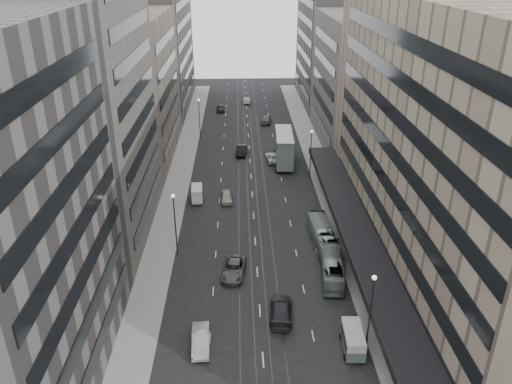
{
  "coord_description": "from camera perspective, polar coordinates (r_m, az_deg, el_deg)",
  "views": [
    {
      "loc": [
        -1.86,
        -40.56,
        33.39
      ],
      "look_at": [
        0.22,
        18.57,
        5.33
      ],
      "focal_mm": 35.0,
      "sensor_mm": 36.0,
      "label": 1
    }
  ],
  "objects": [
    {
      "name": "ground",
      "position": [
        52.57,
        0.49,
        -14.07
      ],
      "size": [
        220.0,
        220.0,
        0.0
      ],
      "primitive_type": "plane",
      "color": "black",
      "rests_on": "ground"
    },
    {
      "name": "sidewalk_right",
      "position": [
        85.99,
        7.43,
        2.35
      ],
      "size": [
        4.0,
        125.0,
        0.15
      ],
      "primitive_type": "cube",
      "color": "gray",
      "rests_on": "ground"
    },
    {
      "name": "sidewalk_left",
      "position": [
        85.47,
        -8.67,
        2.12
      ],
      "size": [
        4.0,
        125.0,
        0.15
      ],
      "primitive_type": "cube",
      "color": "gray",
      "rests_on": "ground"
    },
    {
      "name": "department_store",
      "position": [
        56.93,
        22.36,
        4.51
      ],
      "size": [
        19.2,
        60.0,
        30.0
      ],
      "color": "gray",
      "rests_on": "ground"
    },
    {
      "name": "building_right_mid",
      "position": [
        97.83,
        12.13,
        12.19
      ],
      "size": [
        15.0,
        28.0,
        24.0
      ],
      "primitive_type": "cube",
      "color": "#4C4742",
      "rests_on": "ground"
    },
    {
      "name": "building_right_far",
      "position": [
        126.26,
        9.04,
        16.24
      ],
      "size": [
        15.0,
        32.0,
        28.0
      ],
      "primitive_type": "cube",
      "color": "#5D5854",
      "rests_on": "ground"
    },
    {
      "name": "building_left_b",
      "position": [
        64.82,
        -19.85,
        9.23
      ],
      "size": [
        15.0,
        26.0,
        34.0
      ],
      "primitive_type": "cube",
      "color": "#4C4742",
      "rests_on": "ground"
    },
    {
      "name": "building_left_c",
      "position": [
        91.18,
        -14.69,
        11.32
      ],
      "size": [
        15.0,
        28.0,
        25.0
      ],
      "primitive_type": "cube",
      "color": "#786B5D",
      "rests_on": "ground"
    },
    {
      "name": "building_left_d",
      "position": [
        122.7,
        -11.64,
        15.78
      ],
      "size": [
        15.0,
        38.0,
        28.0
      ],
      "primitive_type": "cube",
      "color": "#5D5854",
      "rests_on": "ground"
    },
    {
      "name": "lamp_right_near",
      "position": [
        46.82,
        13.02,
        -12.42
      ],
      "size": [
        0.44,
        0.44,
        8.32
      ],
      "color": "#262628",
      "rests_on": "ground"
    },
    {
      "name": "lamp_right_far",
      "position": [
        81.47,
        6.29,
        4.97
      ],
      "size": [
        0.44,
        0.44,
        8.32
      ],
      "color": "#262628",
      "rests_on": "ground"
    },
    {
      "name": "lamp_left_near",
      "position": [
        60.15,
        -9.28,
        -2.94
      ],
      "size": [
        0.44,
        0.44,
        8.32
      ],
      "color": "#262628",
      "rests_on": "ground"
    },
    {
      "name": "lamp_left_far",
      "position": [
        99.94,
        -6.51,
        8.82
      ],
      "size": [
        0.44,
        0.44,
        8.32
      ],
      "color": "#262628",
      "rests_on": "ground"
    },
    {
      "name": "bus_near",
      "position": [
        58.39,
        8.64,
        -8.27
      ],
      "size": [
        3.33,
        9.71,
        2.65
      ],
      "primitive_type": "imported",
      "rotation": [
        0.0,
        0.0,
        3.02
      ],
      "color": "gray",
      "rests_on": "ground"
    },
    {
      "name": "bus_far",
      "position": [
        63.8,
        7.64,
        -4.96
      ],
      "size": [
        2.88,
        10.27,
        2.83
      ],
      "primitive_type": "imported",
      "rotation": [
        0.0,
        0.0,
        3.19
      ],
      "color": "#939F96",
      "rests_on": "ground"
    },
    {
      "name": "double_decker",
      "position": [
        87.83,
        3.22,
        5.11
      ],
      "size": [
        3.52,
        10.41,
        5.63
      ],
      "rotation": [
        0.0,
        0.0,
        -0.04
      ],
      "color": "slate",
      "rests_on": "ground"
    },
    {
      "name": "vw_microbus",
      "position": [
        49.03,
        11.01,
        -16.17
      ],
      "size": [
        2.06,
        4.22,
        2.23
      ],
      "rotation": [
        0.0,
        0.0,
        -0.05
      ],
      "color": "#4D5254",
      "rests_on": "ground"
    },
    {
      "name": "panel_van",
      "position": [
        75.13,
        -6.76,
        -0.15
      ],
      "size": [
        1.99,
        3.69,
        2.26
      ],
      "rotation": [
        0.0,
        0.0,
        0.08
      ],
      "color": "silver",
      "rests_on": "ground"
    },
    {
      "name": "sedan_1",
      "position": [
        49.11,
        -6.35,
        -16.46
      ],
      "size": [
        1.86,
        4.71,
        1.53
      ],
      "primitive_type": "imported",
      "rotation": [
        0.0,
        0.0,
        0.05
      ],
      "color": "silver",
      "rests_on": "ground"
    },
    {
      "name": "sedan_2",
      "position": [
        58.21,
        -2.56,
        -8.76
      ],
      "size": [
        3.19,
        5.7,
        1.51
      ],
      "primitive_type": "imported",
      "rotation": [
        0.0,
        0.0,
        -0.13
      ],
      "color": "#4F4F51",
      "rests_on": "ground"
    },
    {
      "name": "sedan_3",
      "position": [
        52.14,
        2.88,
        -13.34
      ],
      "size": [
        2.79,
        5.76,
        1.62
      ],
      "primitive_type": "imported",
      "rotation": [
        0.0,
        0.0,
        3.05
      ],
      "color": "black",
      "rests_on": "ground"
    },
    {
      "name": "sedan_4",
      "position": [
        74.8,
        -3.37,
        -0.58
      ],
      "size": [
        1.88,
        4.28,
        1.43
      ],
      "primitive_type": "imported",
      "rotation": [
        0.0,
        0.0,
        0.04
      ],
      "color": "#AC9F8E",
      "rests_on": "ground"
    },
    {
      "name": "sedan_5",
      "position": [
        92.68,
        -1.66,
        4.78
      ],
      "size": [
        2.15,
        5.09,
        1.63
      ],
      "primitive_type": "imported",
      "rotation": [
        0.0,
        0.0,
        -0.09
      ],
      "color": "black",
      "rests_on": "ground"
    },
    {
      "name": "sedan_6",
      "position": [
        89.74,
        1.95,
        4.0
      ],
      "size": [
        2.94,
        5.34,
        1.42
      ],
      "primitive_type": "imported",
      "rotation": [
        0.0,
        0.0,
        3.26
      ],
      "color": "silver",
      "rests_on": "ground"
    },
    {
      "name": "sedan_7",
      "position": [
        111.19,
        1.13,
        8.31
      ],
      "size": [
        2.62,
        5.56,
        1.57
      ],
      "primitive_type": "imported",
      "rotation": [
        0.0,
        0.0,
        3.06
      ],
      "color": "#5D5D60",
      "rests_on": "ground"
    },
    {
      "name": "sedan_8",
      "position": [
        120.27,
        -4.08,
        9.56
      ],
      "size": [
        2.1,
        4.56,
        1.52
      ],
      "primitive_type": "imported",
      "rotation": [
        0.0,
        0.0,
        0.07
      ],
      "color": "#262528",
      "rests_on": "ground"
    },
    {
      "name": "sedan_9",
      "position": [
        126.96,
        -1.03,
        10.46
      ],
      "size": [
        1.83,
        4.57,
        1.48
      ],
      "primitive_type": "imported",
      "rotation": [
        0.0,
        0.0,
        3.08
      ],
      "color": "#AEA190",
      "rests_on": "ground"
    }
  ]
}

